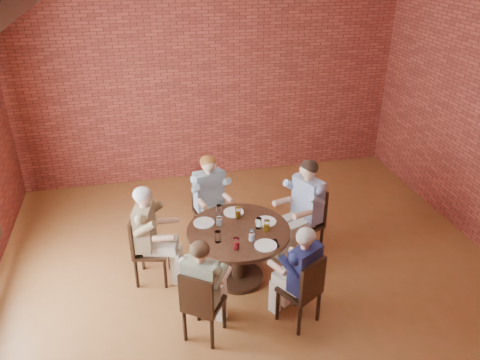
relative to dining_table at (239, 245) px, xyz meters
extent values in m
plane|color=brown|center=(0.21, -0.45, -0.53)|extent=(7.00, 7.00, 0.00)
plane|color=maroon|center=(0.21, 3.05, 1.17)|extent=(7.00, 0.00, 7.00)
cylinder|color=black|center=(0.00, 0.00, -0.50)|extent=(0.63, 0.63, 0.06)
cylinder|color=black|center=(0.00, 0.00, -0.18)|extent=(0.18, 0.18, 0.64)
cylinder|color=#3F2417|center=(0.00, 0.00, 0.20)|extent=(1.25, 1.25, 0.05)
cube|color=black|center=(0.97, 0.39, -0.10)|extent=(0.58, 0.58, 0.04)
cube|color=black|center=(1.16, 0.47, 0.17)|extent=(0.20, 0.42, 0.51)
cylinder|color=black|center=(0.73, 0.50, -0.32)|extent=(0.04, 0.04, 0.41)
cylinder|color=black|center=(0.87, 0.15, -0.32)|extent=(0.04, 0.04, 0.41)
cylinder|color=black|center=(1.08, 0.64, -0.32)|extent=(0.04, 0.04, 0.41)
cylinder|color=black|center=(1.22, 0.29, -0.32)|extent=(0.04, 0.04, 0.41)
cube|color=black|center=(-0.19, 0.93, -0.10)|extent=(0.49, 0.49, 0.04)
cube|color=black|center=(-0.22, 1.12, 0.16)|extent=(0.41, 0.12, 0.47)
cylinder|color=black|center=(-0.32, 0.73, -0.32)|extent=(0.04, 0.04, 0.41)
cylinder|color=black|center=(0.02, 0.80, -0.32)|extent=(0.04, 0.04, 0.41)
cylinder|color=black|center=(-0.39, 1.07, -0.32)|extent=(0.04, 0.04, 0.41)
cylinder|color=black|center=(-0.05, 1.14, -0.32)|extent=(0.04, 0.04, 0.41)
cube|color=black|center=(-1.04, 0.26, -0.10)|extent=(0.50, 0.50, 0.04)
cube|color=black|center=(-1.23, 0.30, 0.16)|extent=(0.14, 0.41, 0.47)
cylinder|color=black|center=(-0.91, 0.04, -0.32)|extent=(0.04, 0.04, 0.41)
cylinder|color=black|center=(-0.83, 0.39, -0.32)|extent=(0.04, 0.04, 0.41)
cylinder|color=black|center=(-1.26, 0.13, -0.32)|extent=(0.04, 0.04, 0.41)
cylinder|color=black|center=(-1.17, 0.47, -0.32)|extent=(0.04, 0.04, 0.41)
cube|color=black|center=(-0.56, -0.82, -0.10)|extent=(0.53, 0.53, 0.04)
cube|color=black|center=(-0.66, -0.96, 0.14)|extent=(0.33, 0.25, 0.43)
cylinder|color=black|center=(-0.34, -0.78, -0.32)|extent=(0.04, 0.04, 0.41)
cylinder|color=black|center=(-0.61, -0.60, -0.32)|extent=(0.04, 0.04, 0.41)
cylinder|color=black|center=(-0.52, -1.04, -0.32)|extent=(0.04, 0.04, 0.41)
cylinder|color=black|center=(-0.79, -0.86, -0.32)|extent=(0.04, 0.04, 0.41)
cube|color=black|center=(0.49, -0.85, -0.10)|extent=(0.52, 0.52, 0.04)
cube|color=black|center=(0.58, -1.00, 0.14)|extent=(0.35, 0.23, 0.44)
cylinder|color=black|center=(0.55, -0.63, -0.32)|extent=(0.04, 0.04, 0.41)
cylinder|color=black|center=(0.27, -0.79, -0.32)|extent=(0.04, 0.04, 0.41)
cylinder|color=black|center=(0.71, -0.91, -0.32)|extent=(0.04, 0.04, 0.41)
cylinder|color=black|center=(0.43, -1.07, -0.32)|extent=(0.04, 0.04, 0.41)
cylinder|color=white|center=(0.36, 0.09, 0.23)|extent=(0.26, 0.26, 0.01)
cylinder|color=white|center=(0.02, 0.39, 0.23)|extent=(0.26, 0.26, 0.01)
cylinder|color=white|center=(-0.38, 0.23, 0.23)|extent=(0.26, 0.26, 0.01)
cylinder|color=white|center=(0.23, -0.40, 0.23)|extent=(0.26, 0.26, 0.01)
cylinder|color=white|center=(0.24, -0.02, 0.29)|extent=(0.07, 0.07, 0.14)
cylinder|color=white|center=(0.05, 0.27, 0.29)|extent=(0.07, 0.07, 0.14)
cylinder|color=white|center=(-0.17, 0.38, 0.29)|extent=(0.07, 0.07, 0.14)
cylinder|color=white|center=(-0.21, 0.15, 0.29)|extent=(0.07, 0.07, 0.14)
cylinder|color=white|center=(-0.29, -0.19, 0.29)|extent=(0.07, 0.07, 0.14)
cylinder|color=white|center=(-0.11, -0.37, 0.29)|extent=(0.07, 0.07, 0.14)
cylinder|color=white|center=(0.10, -0.25, 0.29)|extent=(0.07, 0.07, 0.14)
cylinder|color=white|center=(0.32, -0.10, 0.29)|extent=(0.07, 0.07, 0.14)
cube|color=black|center=(0.34, -0.38, 0.23)|extent=(0.09, 0.16, 0.01)
camera|label=1|loc=(-1.04, -4.60, 3.35)|focal=35.00mm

